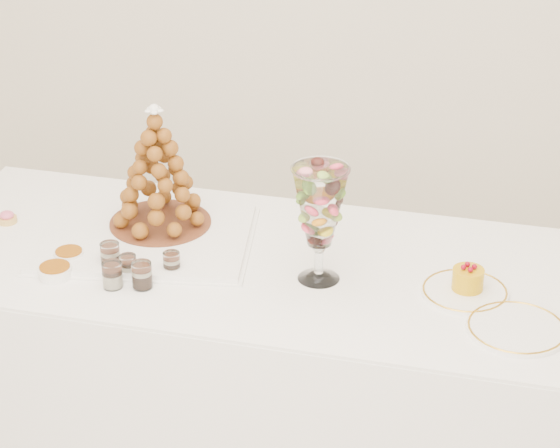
# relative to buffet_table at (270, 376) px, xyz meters

# --- Properties ---
(buffet_table) EXTENTS (2.10, 0.95, 0.78)m
(buffet_table) POSITION_rel_buffet_table_xyz_m (0.00, 0.00, 0.00)
(buffet_table) COLOR white
(buffet_table) RESTS_ON ground
(lace_tray) EXTENTS (0.64, 0.51, 0.02)m
(lace_tray) POSITION_rel_buffet_table_xyz_m (-0.38, 0.05, 0.40)
(lace_tray) COLOR white
(lace_tray) RESTS_ON buffet_table
(macaron_vase) EXTENTS (0.15, 0.15, 0.33)m
(macaron_vase) POSITION_rel_buffet_table_xyz_m (0.15, -0.06, 0.61)
(macaron_vase) COLOR white
(macaron_vase) RESTS_ON buffet_table
(cake_plate) EXTENTS (0.23, 0.23, 0.01)m
(cake_plate) POSITION_rel_buffet_table_xyz_m (0.55, -0.07, 0.40)
(cake_plate) COLOR white
(cake_plate) RESTS_ON buffet_table
(spare_plate) EXTENTS (0.26, 0.26, 0.01)m
(spare_plate) POSITION_rel_buffet_table_xyz_m (0.68, -0.23, 0.40)
(spare_plate) COLOR white
(spare_plate) RESTS_ON buffet_table
(pink_tart) EXTENTS (0.06, 0.06, 0.04)m
(pink_tart) POSITION_rel_buffet_table_xyz_m (-0.82, 0.09, 0.41)
(pink_tart) COLOR tan
(pink_tart) RESTS_ON buffet_table
(verrine_a) EXTENTS (0.06, 0.06, 0.07)m
(verrine_a) POSITION_rel_buffet_table_xyz_m (-0.43, -0.11, 0.43)
(verrine_a) COLOR white
(verrine_a) RESTS_ON buffet_table
(verrine_b) EXTENTS (0.05, 0.05, 0.06)m
(verrine_b) POSITION_rel_buffet_table_xyz_m (-0.36, -0.15, 0.42)
(verrine_b) COLOR white
(verrine_b) RESTS_ON buffet_table
(verrine_c) EXTENTS (0.05, 0.05, 0.06)m
(verrine_c) POSITION_rel_buffet_table_xyz_m (-0.25, -0.11, 0.42)
(verrine_c) COLOR white
(verrine_c) RESTS_ON buffet_table
(verrine_d) EXTENTS (0.06, 0.06, 0.07)m
(verrine_d) POSITION_rel_buffet_table_xyz_m (-0.39, -0.21, 0.43)
(verrine_d) COLOR white
(verrine_d) RESTS_ON buffet_table
(verrine_e) EXTENTS (0.06, 0.06, 0.07)m
(verrine_e) POSITION_rel_buffet_table_xyz_m (-0.31, -0.20, 0.43)
(verrine_e) COLOR white
(verrine_e) RESTS_ON buffet_table
(ramekin_back) EXTENTS (0.08, 0.08, 0.03)m
(ramekin_back) POSITION_rel_buffet_table_xyz_m (-0.56, -0.10, 0.40)
(ramekin_back) COLOR white
(ramekin_back) RESTS_ON buffet_table
(ramekin_front) EXTENTS (0.09, 0.09, 0.03)m
(ramekin_front) POSITION_rel_buffet_table_xyz_m (-0.56, -0.19, 0.41)
(ramekin_front) COLOR white
(ramekin_front) RESTS_ON buffet_table
(croquembouche) EXTENTS (0.32, 0.32, 0.38)m
(croquembouche) POSITION_rel_buffet_table_xyz_m (-0.36, 0.13, 0.59)
(croquembouche) COLOR brown
(croquembouche) RESTS_ON lace_tray
(mousse_cake) EXTENTS (0.08, 0.08, 0.07)m
(mousse_cake) POSITION_rel_buffet_table_xyz_m (0.55, -0.06, 0.43)
(mousse_cake) COLOR #D09A09
(mousse_cake) RESTS_ON cake_plate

